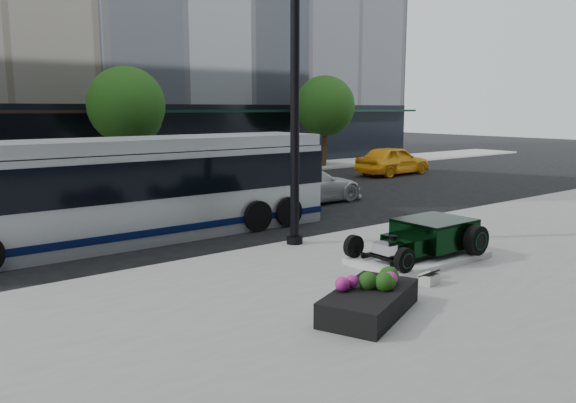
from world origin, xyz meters
TOP-DOWN VIEW (x-y plane):
  - ground at (0.00, 0.00)m, footprint 120.00×120.00m
  - sidewalk_far at (0.00, 14.00)m, footprint 70.00×4.00m
  - street_trees at (1.15, 13.07)m, footprint 29.80×3.80m
  - display_plinth at (0.78, -5.58)m, footprint 3.40×1.80m
  - hot_rod at (1.11, -5.58)m, footprint 3.22×2.00m
  - info_plaque at (-0.53, -6.92)m, footprint 0.44×0.35m
  - lamppost at (-0.54, -2.37)m, footprint 0.44×0.44m
  - flower_planter at (-2.78, -7.38)m, footprint 2.49×1.90m
  - transit_bus at (-3.55, 1.27)m, footprint 12.12×2.88m
  - white_sedan at (4.40, 3.09)m, footprint 5.08×2.20m
  - yellow_taxi at (14.48, 7.60)m, footprint 4.96×2.20m

SIDE VIEW (x-z plane):
  - ground at x=0.00m, z-range 0.00..0.00m
  - sidewalk_far at x=0.00m, z-range 0.00..0.12m
  - display_plinth at x=0.78m, z-range 0.12..0.27m
  - info_plaque at x=-0.53m, z-range 0.09..0.40m
  - flower_planter at x=-2.78m, z-range 0.02..0.75m
  - hot_rod at x=1.11m, z-range 0.29..1.10m
  - white_sedan at x=4.40m, z-range 0.00..1.45m
  - yellow_taxi at x=14.48m, z-range 0.00..1.66m
  - transit_bus at x=-3.55m, z-range 0.02..2.95m
  - street_trees at x=1.15m, z-range 0.92..6.62m
  - lamppost at x=-0.54m, z-range -0.18..7.89m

